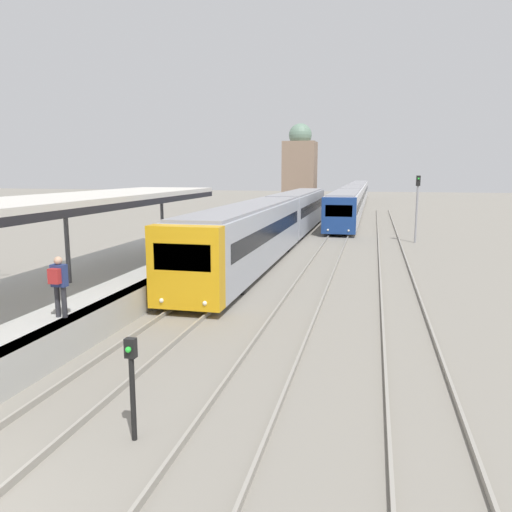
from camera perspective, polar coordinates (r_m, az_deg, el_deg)
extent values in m
cube|color=beige|center=(18.47, -21.06, 6.06)|extent=(4.00, 20.28, 0.20)
cube|color=black|center=(17.46, -15.66, 5.45)|extent=(0.08, 20.28, 0.24)
cylinder|color=#47474C|center=(18.62, -20.78, 1.40)|extent=(0.16, 0.16, 2.84)
cylinder|color=#47474C|center=(25.69, -10.67, 3.97)|extent=(0.16, 0.16, 2.84)
cylinder|color=#2D2D33|center=(14.51, -21.73, -4.86)|extent=(0.14, 0.14, 0.85)
cylinder|color=#2D2D33|center=(14.40, -21.07, -4.93)|extent=(0.14, 0.14, 0.85)
cube|color=navy|center=(14.30, -21.58, -2.08)|extent=(0.40, 0.22, 0.60)
sphere|color=tan|center=(14.22, -21.68, -0.48)|extent=(0.22, 0.22, 0.22)
cube|color=#B22828|center=(14.13, -22.05, -2.16)|extent=(0.30, 0.18, 0.40)
cube|color=gold|center=(17.00, -8.02, -1.29)|extent=(2.57, 0.70, 2.83)
cube|color=black|center=(16.63, -8.46, -0.16)|extent=(2.01, 0.04, 0.90)
sphere|color=#EFEACC|center=(17.23, -10.74, -5.02)|extent=(0.16, 0.16, 0.16)
sphere|color=#EFEACC|center=(16.68, -5.87, -5.39)|extent=(0.16, 0.16, 0.16)
cube|color=#A8ADB7|center=(25.32, -0.80, 2.39)|extent=(2.57, 16.94, 2.83)
cube|color=gray|center=(25.17, -0.81, 5.72)|extent=(2.26, 16.60, 0.12)
cube|color=black|center=(25.28, -0.80, 3.09)|extent=(2.59, 15.58, 0.73)
cylinder|color=black|center=(20.68, -7.45, -3.09)|extent=(0.12, 0.70, 0.70)
cylinder|color=black|center=(20.03, -1.57, -3.43)|extent=(0.12, 0.70, 0.70)
cylinder|color=black|center=(31.05, -0.30, 1.26)|extent=(0.12, 0.70, 0.70)
cylinder|color=black|center=(30.62, 3.68, 1.12)|extent=(0.12, 0.70, 0.70)
cube|color=#A8ADB7|center=(42.22, 4.91, 5.27)|extent=(2.57, 16.94, 2.83)
cube|color=gray|center=(42.13, 4.94, 7.27)|extent=(2.26, 16.60, 0.12)
cube|color=black|center=(42.19, 4.91, 5.70)|extent=(2.59, 15.58, 0.73)
cylinder|color=black|center=(37.13, 1.97, 2.64)|extent=(0.12, 0.70, 0.70)
cylinder|color=black|center=(36.77, 5.31, 2.53)|extent=(0.12, 0.70, 0.70)
cylinder|color=black|center=(47.91, 4.55, 4.20)|extent=(0.12, 0.70, 0.70)
cylinder|color=black|center=(47.64, 7.16, 4.12)|extent=(0.12, 0.70, 0.70)
cube|color=navy|center=(37.74, 9.46, 4.57)|extent=(2.54, 0.70, 2.71)
cube|color=black|center=(37.38, 9.44, 5.11)|extent=(1.98, 0.04, 0.87)
sphere|color=#EFEACC|center=(37.56, 8.21, 2.96)|extent=(0.16, 0.16, 0.16)
sphere|color=#EFEACC|center=(37.46, 10.54, 2.88)|extent=(0.16, 0.16, 0.16)
cube|color=silver|center=(45.68, 10.14, 5.42)|extent=(2.54, 15.26, 2.71)
cube|color=gray|center=(45.60, 10.19, 7.19)|extent=(2.24, 14.96, 0.12)
cube|color=black|center=(45.66, 10.15, 5.79)|extent=(2.56, 14.04, 0.70)
cylinder|color=black|center=(40.94, 8.18, 3.20)|extent=(0.12, 0.70, 0.70)
cylinder|color=black|center=(40.81, 11.21, 3.10)|extent=(0.12, 0.70, 0.70)
cylinder|color=black|center=(50.78, 9.19, 4.41)|extent=(0.12, 0.70, 0.70)
cylinder|color=black|center=(50.68, 11.63, 4.33)|extent=(0.12, 0.70, 0.70)
cube|color=silver|center=(61.24, 10.96, 6.43)|extent=(2.54, 15.26, 2.71)
cube|color=gray|center=(61.18, 11.00, 7.76)|extent=(2.24, 14.96, 0.12)
cube|color=black|center=(61.23, 10.97, 6.71)|extent=(2.56, 14.04, 0.70)
cylinder|color=black|center=(56.44, 9.61, 4.92)|extent=(0.12, 0.70, 0.70)
cylinder|color=black|center=(56.35, 11.81, 4.84)|extent=(0.12, 0.70, 0.70)
cylinder|color=black|center=(66.32, 10.17, 5.59)|extent=(0.12, 0.70, 0.70)
cylinder|color=black|center=(66.24, 12.05, 5.52)|extent=(0.12, 0.70, 0.70)
cube|color=silver|center=(76.83, 11.45, 7.04)|extent=(2.54, 15.26, 2.71)
cube|color=gray|center=(76.78, 11.49, 8.09)|extent=(2.24, 14.96, 0.12)
cube|color=black|center=(76.82, 11.46, 7.26)|extent=(2.56, 14.04, 0.70)
cylinder|color=black|center=(71.99, 10.42, 5.89)|extent=(0.12, 0.70, 0.70)
cylinder|color=black|center=(71.92, 12.15, 5.83)|extent=(0.12, 0.70, 0.70)
cylinder|color=black|center=(81.88, 10.78, 6.32)|extent=(0.12, 0.70, 0.70)
cylinder|color=black|center=(81.82, 12.30, 6.26)|extent=(0.12, 0.70, 0.70)
cube|color=silver|center=(92.42, 11.78, 7.44)|extent=(2.54, 15.26, 2.71)
cube|color=gray|center=(92.38, 11.81, 8.31)|extent=(2.24, 14.96, 0.12)
cube|color=black|center=(92.41, 11.79, 7.62)|extent=(2.56, 14.04, 0.70)
cylinder|color=black|center=(87.56, 10.95, 6.52)|extent=(0.12, 0.70, 0.70)
cylinder|color=black|center=(87.50, 12.37, 6.47)|extent=(0.12, 0.70, 0.70)
cylinder|color=black|center=(97.46, 11.20, 6.81)|extent=(0.12, 0.70, 0.70)
cylinder|color=black|center=(97.41, 12.48, 6.77)|extent=(0.12, 0.70, 0.70)
cylinder|color=black|center=(9.69, -13.89, -15.59)|extent=(0.10, 0.10, 1.59)
cube|color=black|center=(9.32, -14.14, -10.16)|extent=(0.20, 0.14, 0.36)
sphere|color=green|center=(9.25, -14.39, -10.33)|extent=(0.11, 0.11, 0.11)
cylinder|color=gray|center=(36.06, 17.89, 5.09)|extent=(0.14, 0.14, 4.60)
cube|color=black|center=(35.97, 18.06, 8.18)|extent=(0.28, 0.20, 0.70)
sphere|color=green|center=(35.85, 18.08, 8.40)|extent=(0.14, 0.14, 0.14)
cube|color=#89705B|center=(64.37, 5.02, 9.09)|extent=(4.00, 4.00, 8.56)
sphere|color=slate|center=(64.52, 5.09, 13.60)|extent=(2.88, 2.88, 2.88)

